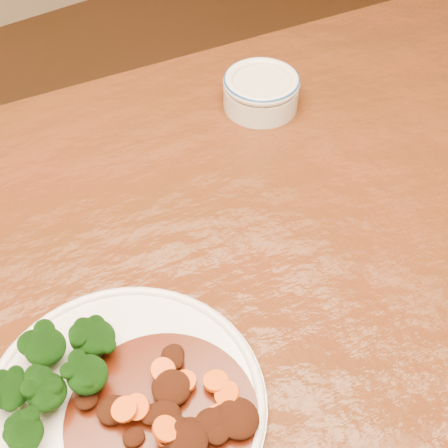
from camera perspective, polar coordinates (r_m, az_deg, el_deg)
dining_table at (r=0.76m, az=-4.72°, el=-11.51°), size 1.61×1.10×0.75m
dinner_plate at (r=0.63m, az=-9.17°, el=-16.08°), size 0.28×0.28×0.02m
broccoli_florets at (r=0.63m, az=-14.70°, el=-12.66°), size 0.13×0.11×0.05m
mince_stew at (r=0.61m, az=-4.34°, el=-17.21°), size 0.18×0.18×0.03m
dip_bowl at (r=0.93m, az=3.42°, el=12.12°), size 0.11×0.11×0.05m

